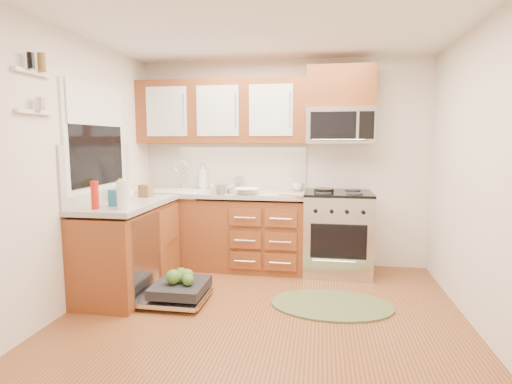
% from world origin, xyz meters
% --- Properties ---
extents(floor, '(3.50, 3.50, 0.00)m').
position_xyz_m(floor, '(0.00, 0.00, 0.00)').
color(floor, brown).
rests_on(floor, ground).
extents(ceiling, '(3.50, 3.50, 0.00)m').
position_xyz_m(ceiling, '(0.00, 0.00, 2.50)').
color(ceiling, white).
rests_on(ceiling, ground).
extents(wall_back, '(3.50, 0.04, 2.50)m').
position_xyz_m(wall_back, '(0.00, 1.75, 1.25)').
color(wall_back, silver).
rests_on(wall_back, ground).
extents(wall_front, '(3.50, 0.04, 2.50)m').
position_xyz_m(wall_front, '(0.00, -1.75, 1.25)').
color(wall_front, silver).
rests_on(wall_front, ground).
extents(wall_left, '(0.04, 3.50, 2.50)m').
position_xyz_m(wall_left, '(-1.75, 0.00, 1.25)').
color(wall_left, silver).
rests_on(wall_left, ground).
extents(wall_right, '(0.04, 3.50, 2.50)m').
position_xyz_m(wall_right, '(1.75, 0.00, 1.25)').
color(wall_right, silver).
rests_on(wall_right, ground).
extents(base_cabinet_back, '(2.05, 0.60, 0.85)m').
position_xyz_m(base_cabinet_back, '(-0.73, 1.45, 0.42)').
color(base_cabinet_back, maroon).
rests_on(base_cabinet_back, ground).
extents(base_cabinet_left, '(0.60, 1.25, 0.85)m').
position_xyz_m(base_cabinet_left, '(-1.45, 0.52, 0.42)').
color(base_cabinet_left, maroon).
rests_on(base_cabinet_left, ground).
extents(countertop_back, '(2.07, 0.64, 0.05)m').
position_xyz_m(countertop_back, '(-0.72, 1.44, 0.90)').
color(countertop_back, '#A7A098').
rests_on(countertop_back, base_cabinet_back).
extents(countertop_left, '(0.64, 1.27, 0.05)m').
position_xyz_m(countertop_left, '(-1.44, 0.53, 0.90)').
color(countertop_left, '#A7A098').
rests_on(countertop_left, base_cabinet_left).
extents(backsplash_back, '(2.05, 0.02, 0.57)m').
position_xyz_m(backsplash_back, '(-0.73, 1.74, 1.21)').
color(backsplash_back, beige).
rests_on(backsplash_back, ground).
extents(backsplash_left, '(0.02, 1.25, 0.57)m').
position_xyz_m(backsplash_left, '(-1.74, 0.52, 1.21)').
color(backsplash_left, beige).
rests_on(backsplash_left, ground).
extents(upper_cabinets, '(2.05, 0.35, 0.75)m').
position_xyz_m(upper_cabinets, '(-0.73, 1.57, 1.88)').
color(upper_cabinets, maroon).
rests_on(upper_cabinets, ground).
extents(cabinet_over_mw, '(0.76, 0.35, 0.47)m').
position_xyz_m(cabinet_over_mw, '(0.68, 1.57, 2.13)').
color(cabinet_over_mw, maroon).
rests_on(cabinet_over_mw, ground).
extents(range, '(0.76, 0.64, 0.95)m').
position_xyz_m(range, '(0.68, 1.43, 0.47)').
color(range, silver).
rests_on(range, ground).
extents(microwave, '(0.76, 0.38, 0.40)m').
position_xyz_m(microwave, '(0.68, 1.55, 1.70)').
color(microwave, silver).
rests_on(microwave, ground).
extents(sink, '(0.62, 0.50, 0.26)m').
position_xyz_m(sink, '(-1.25, 1.42, 0.80)').
color(sink, white).
rests_on(sink, ground).
extents(dishwasher, '(0.70, 0.60, 0.20)m').
position_xyz_m(dishwasher, '(-0.86, 0.30, 0.10)').
color(dishwasher, silver).
rests_on(dishwasher, ground).
extents(window, '(0.03, 1.05, 1.05)m').
position_xyz_m(window, '(-1.74, 0.50, 1.55)').
color(window, white).
rests_on(window, ground).
extents(window_blind, '(0.02, 0.96, 0.40)m').
position_xyz_m(window_blind, '(-1.71, 0.50, 1.88)').
color(window_blind, white).
rests_on(window_blind, ground).
extents(shelf_upper, '(0.04, 0.40, 0.03)m').
position_xyz_m(shelf_upper, '(-1.72, -0.35, 2.05)').
color(shelf_upper, white).
rests_on(shelf_upper, ground).
extents(shelf_lower, '(0.04, 0.40, 0.03)m').
position_xyz_m(shelf_lower, '(-1.72, -0.35, 1.75)').
color(shelf_lower, white).
rests_on(shelf_lower, ground).
extents(rug, '(1.20, 0.83, 0.02)m').
position_xyz_m(rug, '(0.60, 0.44, 0.01)').
color(rug, '#5C6D3E').
rests_on(rug, ground).
extents(skillet, '(0.30, 0.30, 0.04)m').
position_xyz_m(skillet, '(0.52, 1.39, 0.97)').
color(skillet, black).
rests_on(skillet, range).
extents(stock_pot, '(0.22, 0.22, 0.12)m').
position_xyz_m(stock_pot, '(-0.64, 1.22, 0.98)').
color(stock_pot, silver).
rests_on(stock_pot, countertop_back).
extents(cutting_board, '(0.32, 0.25, 0.02)m').
position_xyz_m(cutting_board, '(0.18, 1.22, 0.94)').
color(cutting_board, tan).
rests_on(cutting_board, countertop_back).
extents(canister, '(0.11, 0.11, 0.17)m').
position_xyz_m(canister, '(-0.53, 1.65, 1.01)').
color(canister, silver).
rests_on(canister, countertop_back).
extents(paper_towel_roll, '(0.12, 0.12, 0.26)m').
position_xyz_m(paper_towel_roll, '(-1.25, 0.09, 1.05)').
color(paper_towel_roll, white).
rests_on(paper_towel_roll, countertop_left).
extents(mustard_bottle, '(0.09, 0.09, 0.22)m').
position_xyz_m(mustard_bottle, '(-1.52, 0.58, 1.04)').
color(mustard_bottle, yellow).
rests_on(mustard_bottle, countertop_left).
extents(red_bottle, '(0.09, 0.09, 0.25)m').
position_xyz_m(red_bottle, '(-1.50, 0.04, 1.05)').
color(red_bottle, red).
rests_on(red_bottle, countertop_left).
extents(wooden_box, '(0.15, 0.12, 0.13)m').
position_xyz_m(wooden_box, '(-1.39, 0.85, 0.99)').
color(wooden_box, brown).
rests_on(wooden_box, countertop_left).
extents(blue_carton, '(0.10, 0.06, 0.15)m').
position_xyz_m(blue_carton, '(-1.42, 0.22, 1.00)').
color(blue_carton, '#236CA3').
rests_on(blue_carton, countertop_left).
extents(bowl_a, '(0.34, 0.34, 0.07)m').
position_xyz_m(bowl_a, '(-0.35, 1.25, 0.96)').
color(bowl_a, '#999999').
rests_on(bowl_a, countertop_back).
extents(bowl_b, '(0.34, 0.34, 0.09)m').
position_xyz_m(bowl_b, '(-0.67, 1.35, 0.97)').
color(bowl_b, '#999999').
rests_on(bowl_b, countertop_back).
extents(cup, '(0.17, 0.17, 0.10)m').
position_xyz_m(cup, '(0.20, 1.65, 0.98)').
color(cup, '#999999').
rests_on(cup, countertop_back).
extents(soap_bottle_a, '(0.15, 0.15, 0.33)m').
position_xyz_m(soap_bottle_a, '(-1.00, 1.68, 1.09)').
color(soap_bottle_a, '#999999').
rests_on(soap_bottle_a, countertop_back).
extents(soap_bottle_b, '(0.09, 0.10, 0.18)m').
position_xyz_m(soap_bottle_b, '(-1.62, 0.69, 1.01)').
color(soap_bottle_b, '#999999').
rests_on(soap_bottle_b, countertop_left).
extents(soap_bottle_c, '(0.18, 0.18, 0.18)m').
position_xyz_m(soap_bottle_c, '(-1.47, 0.57, 1.02)').
color(soap_bottle_c, '#999999').
rests_on(soap_bottle_c, countertop_left).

